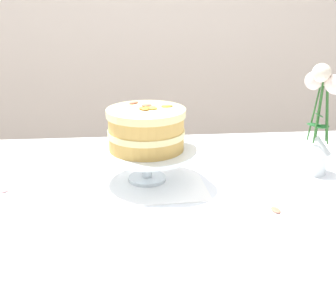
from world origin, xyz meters
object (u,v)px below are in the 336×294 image
layer_cake (146,129)px  flower_vase (320,121)px  dining_table (183,223)px  cake_stand (147,154)px

layer_cake → flower_vase: (0.51, 0.01, 0.01)m
dining_table → layer_cake: bearing=135.6°
dining_table → cake_stand: cake_stand is taller
cake_stand → layer_cake: layer_cake is taller
dining_table → flower_vase: flower_vase is taller
dining_table → layer_cake: size_ratio=6.28×
cake_stand → layer_cake: size_ratio=1.30×
dining_table → layer_cake: 0.29m
layer_cake → flower_vase: size_ratio=0.66×
dining_table → flower_vase: (0.42, 0.11, 0.26)m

